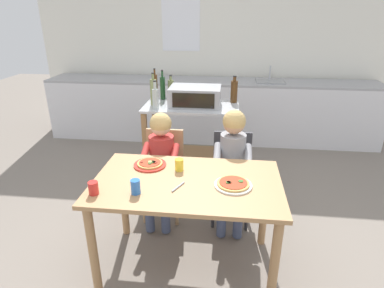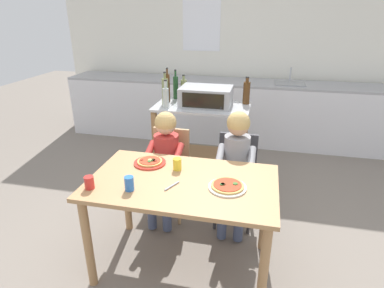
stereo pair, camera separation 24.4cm
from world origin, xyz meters
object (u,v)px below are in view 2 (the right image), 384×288
(dining_table, at_px, (183,194))
(kitchen_island_cart, at_px, (202,132))
(serving_spoon, at_px, (172,186))
(dining_chair_right, at_px, (236,173))
(bottle_brown_beer, at_px, (165,91))
(toaster_oven, at_px, (206,96))
(bottle_tall_green_wine, at_px, (176,87))
(child_in_grey_shirt, at_px, (236,158))
(dining_chair_left, at_px, (169,166))
(pizza_plate_white, at_px, (227,186))
(bottle_clear_vinegar, at_px, (184,89))
(drinking_cup_yellow, at_px, (177,164))
(bottle_slim_sauce, at_px, (166,97))
(drinking_cup_red, at_px, (89,183))
(bottle_dark_olive_oil, at_px, (168,88))
(pizza_plate_red_rimmed, at_px, (150,162))
(bottle_squat_spirits, at_px, (246,92))
(drinking_cup_blue, at_px, (129,183))
(child_in_red_shirt, at_px, (165,155))

(dining_table, bearing_deg, kitchen_island_cart, 95.43)
(serving_spoon, bearing_deg, dining_chair_right, 65.34)
(bottle_brown_beer, height_order, dining_table, bottle_brown_beer)
(dining_table, distance_m, dining_chair_right, 0.78)
(toaster_oven, bearing_deg, bottle_tall_green_wine, 151.66)
(bottle_brown_beer, relative_size, bottle_tall_green_wine, 1.05)
(child_in_grey_shirt, bearing_deg, bottle_brown_beer, 138.24)
(dining_chair_left, bearing_deg, pizza_plate_white, -49.22)
(dining_table, distance_m, dining_chair_left, 0.77)
(kitchen_island_cart, height_order, dining_chair_right, kitchen_island_cart)
(bottle_clear_vinegar, relative_size, child_in_grey_shirt, 0.26)
(bottle_clear_vinegar, height_order, serving_spoon, bottle_clear_vinegar)
(dining_chair_right, bearing_deg, drinking_cup_yellow, -125.76)
(serving_spoon, bearing_deg, kitchen_island_cart, 93.22)
(kitchen_island_cart, relative_size, bottle_slim_sauce, 3.44)
(kitchen_island_cart, relative_size, toaster_oven, 1.89)
(drinking_cup_red, bearing_deg, bottle_clear_vinegar, 84.19)
(drinking_cup_red, xyz_separation_m, drinking_cup_yellow, (0.49, 0.39, 0.00))
(bottle_slim_sauce, relative_size, drinking_cup_red, 3.38)
(bottle_tall_green_wine, bearing_deg, dining_table, -73.10)
(child_in_grey_shirt, bearing_deg, dining_table, -118.76)
(bottle_slim_sauce, bearing_deg, drinking_cup_yellow, -69.00)
(child_in_grey_shirt, bearing_deg, bottle_tall_green_wine, 128.61)
(dining_chair_left, distance_m, drinking_cup_yellow, 0.66)
(bottle_dark_olive_oil, relative_size, pizza_plate_red_rimmed, 1.51)
(dining_table, bearing_deg, bottle_squat_spirits, 78.28)
(drinking_cup_blue, relative_size, serving_spoon, 0.69)
(drinking_cup_yellow, bearing_deg, bottle_squat_spirits, 74.06)
(toaster_oven, bearing_deg, serving_spoon, -88.37)
(kitchen_island_cart, height_order, serving_spoon, kitchen_island_cart)
(kitchen_island_cart, height_order, bottle_dark_olive_oil, bottle_dark_olive_oil)
(kitchen_island_cart, bearing_deg, bottle_slim_sauce, -153.99)
(dining_table, relative_size, child_in_red_shirt, 1.29)
(child_in_red_shirt, xyz_separation_m, child_in_grey_shirt, (0.62, 0.01, 0.03))
(dining_table, distance_m, child_in_grey_shirt, 0.66)
(child_in_grey_shirt, xyz_separation_m, drinking_cup_red, (-0.88, -0.81, 0.11))
(bottle_slim_sauce, xyz_separation_m, drinking_cup_blue, (0.17, -1.38, -0.22))
(bottle_squat_spirits, bearing_deg, serving_spoon, -102.63)
(kitchen_island_cart, distance_m, pizza_plate_white, 1.46)
(kitchen_island_cart, height_order, pizza_plate_red_rimmed, kitchen_island_cart)
(kitchen_island_cart, distance_m, pizza_plate_red_rimmed, 1.18)
(drinking_cup_yellow, bearing_deg, bottle_brown_beer, 110.83)
(toaster_oven, height_order, serving_spoon, toaster_oven)
(bottle_tall_green_wine, distance_m, child_in_grey_shirt, 1.31)
(drinking_cup_yellow, bearing_deg, bottle_clear_vinegar, 102.18)
(pizza_plate_white, relative_size, drinking_cup_red, 2.95)
(bottle_tall_green_wine, relative_size, child_in_grey_shirt, 0.31)
(child_in_grey_shirt, bearing_deg, pizza_plate_red_rimmed, -149.06)
(bottle_dark_olive_oil, distance_m, drinking_cup_blue, 1.66)
(bottle_clear_vinegar, xyz_separation_m, bottle_dark_olive_oil, (-0.14, -0.15, 0.04))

